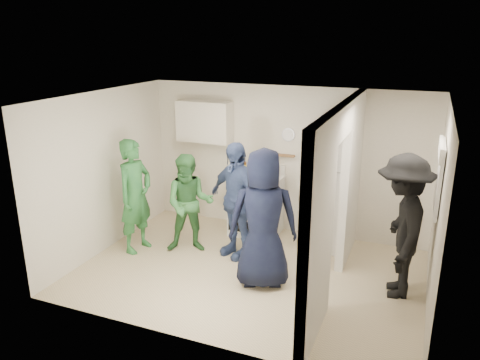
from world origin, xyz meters
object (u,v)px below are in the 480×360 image
Objects in this scene: person_denim at (236,200)px; person_navy at (263,219)px; person_green_left at (135,196)px; person_green_center at (190,204)px; yellow_cup_stack_top at (348,128)px; stove at (256,205)px; fridge at (330,191)px; person_nook at (402,227)px; wicker_basket at (328,128)px; blue_bowl at (329,119)px.

person_navy is (0.68, -0.68, 0.06)m from person_denim.
person_green_left reaches higher than person_green_center.
person_navy is at bearing -118.69° from yellow_cup_stack_top.
person_green_left reaches higher than stove.
stove is 0.54× the size of fridge.
fridge is 1.03× the size of person_green_left.
person_denim is (-1.25, -0.87, -0.02)m from fridge.
person_green_left is 1.00× the size of person_denim.
fridge reaches higher than stove.
person_denim is 0.95× the size of person_nook.
wicker_basket is at bearing 153.43° from fridge.
fridge is 1.00m from wicker_basket.
person_denim is 0.96m from person_navy.
fridge is 3.04m from person_green_left.
person_nook is (2.39, -0.25, 0.05)m from person_denim.
blue_bowl reaches higher than fridge.
person_green_center is 0.87× the size of person_denim.
blue_bowl is at bearing 63.95° from person_denim.
yellow_cup_stack_top is 1.98m from person_denim.
yellow_cup_stack_top is at bearing -144.98° from person_nook.
person_denim is (-1.47, -0.77, -1.07)m from yellow_cup_stack_top.
person_green_center is (-2.19, -0.90, -1.19)m from yellow_cup_stack_top.
person_green_left is at bearing -139.99° from person_denim.
blue_bowl is at bearing 0.00° from wicker_basket.
stove is 1.93m from blue_bowl.
fridge is at bearing -141.54° from person_nook.
fridge reaches higher than person_denim.
person_navy is at bearing -110.32° from fridge.
fridge reaches higher than person_green_center.
yellow_cup_stack_top is at bearing -5.06° from stove.
person_green_center is (-1.87, -1.05, -1.27)m from blue_bowl.
person_denim reaches higher than person_green_left.
person_nook is (3.12, -0.12, 0.17)m from person_green_center.
blue_bowl is at bearing -140.40° from person_nook.
wicker_basket is (-0.10, 0.05, 1.00)m from fridge.
person_green_center is 0.74m from person_denim.
person_nook is at bearing 172.90° from person_navy.
blue_bowl is at bearing -55.27° from person_green_left.
stove is 3.99× the size of yellow_cup_stack_top.
stove is 0.52× the size of person_navy.
fridge is 7.69× the size of blue_bowl.
wicker_basket is at bearing -127.72° from person_navy.
person_green_center is at bearing -42.88° from person_navy.
blue_bowl reaches higher than yellow_cup_stack_top.
person_green_center is at bearing -153.20° from fridge.
wicker_basket is 2.43m from person_green_center.
person_navy is (-0.79, -1.45, -1.02)m from yellow_cup_stack_top.
person_denim is at bearing -66.87° from person_green_left.
blue_bowl reaches higher than person_denim.
person_green_left is at bearing -139.35° from stove.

